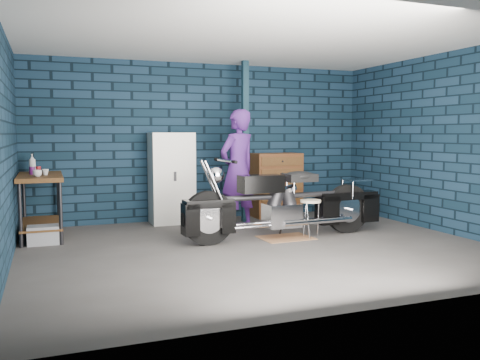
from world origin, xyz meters
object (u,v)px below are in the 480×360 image
object	(u,v)px
person	(238,170)
shop_stool	(310,218)
motorcycle	(286,198)
storage_bin	(43,235)
tool_chest	(277,185)
locker	(172,178)
workbench	(41,206)

from	to	relation	value
person	shop_stool	size ratio (longest dim) A/B	3.43
motorcycle	storage_bin	distance (m)	3.38
motorcycle	tool_chest	world-z (taller)	motorcycle
storage_bin	locker	distance (m)	2.32
storage_bin	locker	bearing A→B (deg)	26.00
storage_bin	workbench	bearing A→B (deg)	92.29
person	storage_bin	size ratio (longest dim) A/B	4.62
tool_chest	shop_stool	xyz separation A→B (m)	(-0.32, -1.85, -0.30)
locker	shop_stool	distance (m)	2.49
storage_bin	tool_chest	distance (m)	4.07
person	locker	size ratio (longest dim) A/B	1.24
workbench	tool_chest	bearing A→B (deg)	6.93
person	storage_bin	world-z (taller)	person
person	storage_bin	bearing A→B (deg)	-21.41
motorcycle	tool_chest	distance (m)	1.91
locker	tool_chest	size ratio (longest dim) A/B	1.32
storage_bin	tool_chest	world-z (taller)	tool_chest
workbench	shop_stool	world-z (taller)	workbench
person	locker	bearing A→B (deg)	-69.11
workbench	motorcycle	size ratio (longest dim) A/B	0.54
motorcycle	tool_chest	xyz separation A→B (m)	(0.68, 1.78, -0.00)
locker	shop_stool	xyz separation A→B (m)	(1.60, -1.85, -0.48)
workbench	shop_stool	bearing A→B (deg)	-20.65
workbench	shop_stool	distance (m)	3.89
locker	shop_stool	bearing A→B (deg)	-49.08
person	shop_stool	distance (m)	1.41
tool_chest	motorcycle	bearing A→B (deg)	-110.77
person	shop_stool	xyz separation A→B (m)	(0.75, -0.99, -0.66)
motorcycle	shop_stool	world-z (taller)	motorcycle
person	shop_stool	world-z (taller)	person
person	storage_bin	distance (m)	2.98
shop_stool	tool_chest	bearing A→B (deg)	80.24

